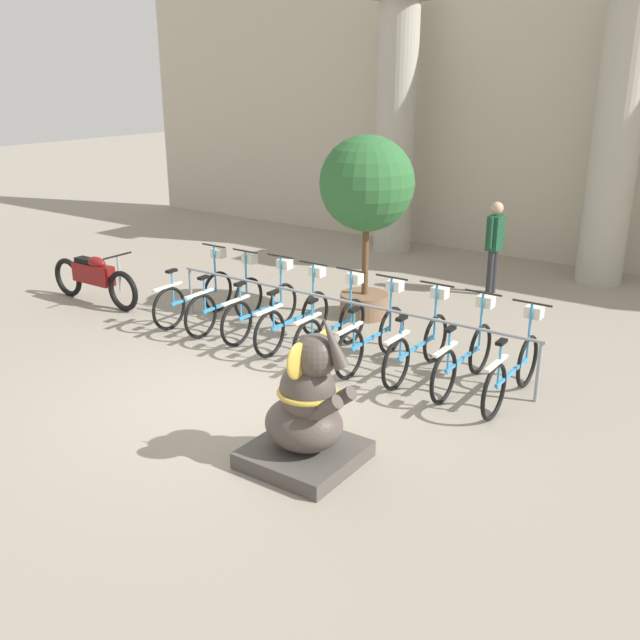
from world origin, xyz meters
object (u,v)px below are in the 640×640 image
bicycle_2 (262,308)px  bicycle_8 (513,369)px  bicycle_3 (295,317)px  bicycle_7 (464,355)px  bicycle_5 (373,335)px  bicycle_1 (227,301)px  bicycle_6 (418,344)px  bicycle_0 (196,294)px  motorcycle (94,277)px  elephant_statue (307,413)px  person_pedestrian (494,240)px  bicycle_4 (332,326)px  potted_tree (367,192)px

bicycle_2 → bicycle_8: 3.83m
bicycle_3 → bicycle_7: size_ratio=1.00×
bicycle_5 → bicycle_1: bearing=-179.9°
bicycle_5 → bicycle_6: same height
bicycle_0 → motorcycle: bearing=-169.1°
elephant_statue → person_pedestrian: elephant_statue is taller
bicycle_4 → motorcycle: 4.52m
bicycle_1 → elephant_statue: (3.33, -2.54, 0.14)m
bicycle_2 → bicycle_5: same height
bicycle_2 → bicycle_6: (2.55, 0.00, 0.00)m
bicycle_5 → bicycle_6: size_ratio=1.00×
bicycle_4 → elephant_statue: elephant_statue is taller
bicycle_7 → bicycle_6: bearing=178.6°
motorcycle → bicycle_7: bearing=3.8°
bicycle_6 → person_pedestrian: bearing=98.6°
bicycle_4 → bicycle_5: same height
bicycle_2 → bicycle_7: same height
bicycle_6 → person_pedestrian: person_pedestrian is taller
bicycle_7 → person_pedestrian: size_ratio=1.07×
bicycle_6 → motorcycle: bearing=-175.6°
bicycle_3 → bicycle_4: size_ratio=1.00×
bicycle_3 → motorcycle: bearing=-174.3°
bicycle_3 → bicycle_7: 2.55m
motorcycle → potted_tree: 4.74m
bicycle_3 → potted_tree: (0.15, 1.64, 1.55)m
bicycle_7 → elephant_statue: size_ratio=1.06×
bicycle_0 → bicycle_5: same height
bicycle_7 → elephant_statue: (-0.50, -2.59, 0.14)m
bicycle_1 → bicycle_7: (3.83, 0.04, 0.00)m
bicycle_5 → motorcycle: size_ratio=0.83×
potted_tree → bicycle_0: bearing=-141.4°
bicycle_2 → bicycle_3: (0.64, -0.06, 0.00)m
bicycle_1 → bicycle_0: bearing=-179.0°
bicycle_7 → elephant_statue: elephant_statue is taller
bicycle_5 → motorcycle: (-5.15, -0.39, 0.04)m
bicycle_1 → potted_tree: (1.42, 1.63, 1.55)m
elephant_statue → person_pedestrian: bearing=96.4°
bicycle_3 → bicycle_7: bearing=1.1°
bicycle_1 → bicycle_7: bearing=0.6°
bicycle_2 → bicycle_7: (3.19, -0.01, 0.00)m
bicycle_6 → bicycle_2: bearing=-179.9°
motorcycle → bicycle_0: bearing=10.9°
bicycle_1 → motorcycle: (-2.59, -0.39, 0.04)m
person_pedestrian → bicycle_6: bearing=-81.4°
bicycle_0 → bicycle_1: 0.64m
bicycle_7 → bicycle_4: bearing=-178.7°
bicycle_0 → bicycle_2: size_ratio=1.00×
bicycle_1 → motorcycle: bearing=-171.5°
bicycle_7 → motorcycle: size_ratio=0.83×
bicycle_5 → bicycle_7: 1.28m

